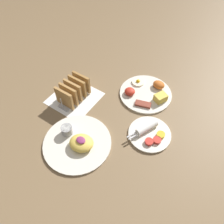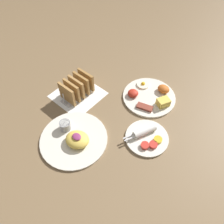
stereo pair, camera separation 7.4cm
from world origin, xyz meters
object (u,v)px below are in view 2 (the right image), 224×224
object	(u,v)px
plate_condiments	(147,137)
plate_foreground	(74,138)
toast_rack	(77,88)
plate_breakfast	(150,96)

from	to	relation	value
plate_condiments	plate_foreground	xyz separation A→B (m)	(-0.23, -0.21, 0.00)
plate_foreground	toast_rack	world-z (taller)	toast_rack
plate_breakfast	plate_foreground	world-z (taller)	plate_foreground
plate_breakfast	plate_foreground	size ratio (longest dim) A/B	0.90
plate_condiments	toast_rack	bearing A→B (deg)	-177.72
plate_condiments	toast_rack	distance (m)	0.41
plate_breakfast	plate_condiments	size ratio (longest dim) A/B	1.40
plate_breakfast	plate_condiments	bearing A→B (deg)	-58.63
plate_condiments	plate_foreground	bearing A→B (deg)	-137.86
plate_condiments	plate_foreground	size ratio (longest dim) A/B	0.64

